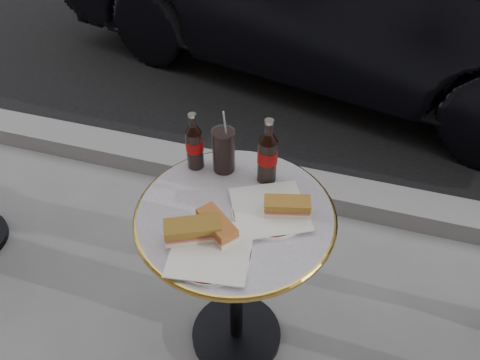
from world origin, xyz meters
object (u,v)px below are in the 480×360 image
(cola_bottle_left, at_px, (194,141))
(cola_glass, at_px, (224,150))
(bistro_table, at_px, (236,283))
(cola_bottle_right, at_px, (268,151))
(plate_right, at_px, (270,211))
(plate_left, at_px, (211,252))

(cola_bottle_left, bearing_deg, cola_glass, 7.10)
(bistro_table, bearing_deg, cola_bottle_left, 138.64)
(cola_bottle_right, bearing_deg, plate_right, -71.86)
(bistro_table, relative_size, cola_bottle_left, 3.49)
(cola_bottle_right, distance_m, cola_glass, 0.15)
(bistro_table, height_order, plate_left, plate_left)
(bistro_table, relative_size, cola_glass, 4.66)
(plate_left, relative_size, cola_bottle_right, 0.99)
(bistro_table, distance_m, cola_bottle_left, 0.54)
(bistro_table, relative_size, plate_left, 3.15)
(bistro_table, height_order, cola_bottle_left, cola_bottle_left)
(bistro_table, height_order, cola_bottle_right, cola_bottle_right)
(plate_left, distance_m, plate_right, 0.23)
(plate_right, bearing_deg, bistro_table, -164.04)
(cola_bottle_left, bearing_deg, bistro_table, -41.36)
(plate_left, bearing_deg, plate_right, 59.85)
(cola_glass, bearing_deg, bistro_table, -62.09)
(plate_left, relative_size, cola_glass, 1.48)
(plate_left, xyz_separation_m, cola_bottle_left, (-0.18, 0.34, 0.10))
(plate_right, bearing_deg, plate_left, -120.15)
(plate_right, distance_m, cola_bottle_left, 0.34)
(plate_right, relative_size, cola_glass, 1.47)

